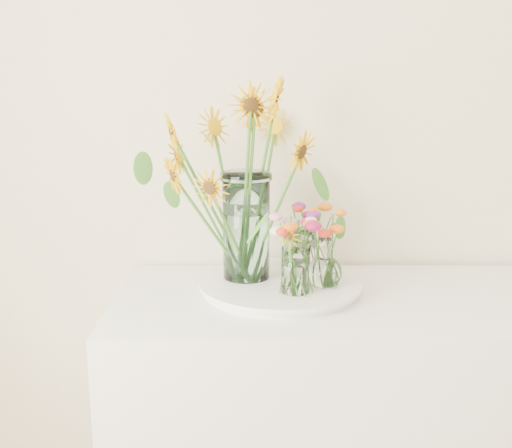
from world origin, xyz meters
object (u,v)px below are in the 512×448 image
object	(u,v)px
tray	(280,287)
small_vase_c	(303,250)
counter	(358,441)
mason_jar	(246,226)
small_vase_a	(296,271)
small_vase_b	(325,262)

from	to	relation	value
tray	small_vase_c	distance (m)	0.15
counter	mason_jar	distance (m)	0.72
tray	small_vase_c	world-z (taller)	small_vase_c
counter	small_vase_a	xyz separation A→B (m)	(-0.19, -0.04, 0.54)
small_vase_b	small_vase_c	bearing A→B (deg)	109.74
counter	small_vase_b	distance (m)	0.56
counter	tray	size ratio (longest dim) A/B	3.18
small_vase_b	small_vase_c	distance (m)	0.15
small_vase_b	counter	bearing A→B (deg)	-9.47
counter	small_vase_c	bearing A→B (deg)	135.26
tray	small_vase_c	size ratio (longest dim) A/B	3.36
mason_jar	small_vase_c	distance (m)	0.21
small_vase_a	small_vase_c	bearing A→B (deg)	80.22
small_vase_c	tray	bearing A→B (deg)	-123.46
small_vase_a	small_vase_c	xyz separation A→B (m)	(0.03, 0.20, -0.00)
counter	small_vase_c	world-z (taller)	small_vase_c
mason_jar	small_vase_a	bearing A→B (deg)	-43.98
mason_jar	small_vase_b	bearing A→B (deg)	-17.33
tray	small_vase_b	world-z (taller)	small_vase_b
tray	mason_jar	bearing A→B (deg)	158.40
mason_jar	counter	bearing A→B (deg)	-14.78
counter	tray	bearing A→B (deg)	168.22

